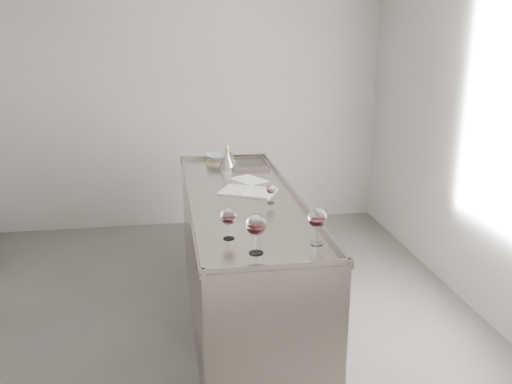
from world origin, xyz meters
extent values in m
cube|color=#514F4C|center=(0.00, 0.00, -0.01)|extent=(4.50, 5.00, 0.02)
cube|color=#ACA9A6|center=(0.00, 2.51, 1.40)|extent=(4.50, 0.02, 2.80)
cube|color=#ACA9A6|center=(2.26, 0.00, 1.40)|extent=(0.02, 5.00, 2.80)
cube|color=#9B928B|center=(0.50, 0.30, 0.46)|extent=(0.75, 2.40, 0.92)
cube|color=#9B928B|center=(0.50, 0.30, 0.93)|extent=(0.77, 2.42, 0.02)
cube|color=#9B928B|center=(0.50, -0.89, 0.96)|extent=(0.77, 0.02, 0.03)
cube|color=#9B928B|center=(0.50, 1.49, 0.96)|extent=(0.77, 0.02, 0.03)
cube|color=#9B928B|center=(0.14, 0.30, 0.96)|extent=(0.02, 2.42, 0.03)
cube|color=#9B928B|center=(0.86, 0.30, 0.96)|extent=(0.02, 2.42, 0.03)
cube|color=#595654|center=(0.68, 1.22, 0.94)|extent=(0.30, 0.38, 0.01)
cylinder|color=white|center=(0.31, -0.44, 0.94)|extent=(0.06, 0.06, 0.00)
cylinder|color=white|center=(0.31, -0.44, 0.99)|extent=(0.01, 0.01, 0.09)
ellipsoid|color=white|center=(0.31, -0.44, 1.07)|extent=(0.09, 0.09, 0.10)
cylinder|color=#340709|center=(0.31, -0.44, 1.05)|extent=(0.07, 0.07, 0.02)
cylinder|color=white|center=(0.43, -0.67, 0.94)|extent=(0.08, 0.08, 0.00)
cylinder|color=white|center=(0.43, -0.67, 1.00)|extent=(0.01, 0.01, 0.10)
ellipsoid|color=white|center=(0.43, -0.67, 1.10)|extent=(0.11, 0.11, 0.12)
cylinder|color=#37070B|center=(0.43, -0.67, 1.07)|extent=(0.08, 0.08, 0.02)
cylinder|color=white|center=(0.78, -0.60, 0.94)|extent=(0.07, 0.07, 0.00)
cylinder|color=white|center=(0.78, -0.60, 0.99)|extent=(0.01, 0.01, 0.10)
ellipsoid|color=white|center=(0.78, -0.60, 1.09)|extent=(0.11, 0.11, 0.11)
cylinder|color=#3A0710|center=(0.78, -0.60, 1.07)|extent=(0.08, 0.08, 0.02)
cylinder|color=white|center=(0.67, 0.16, 0.94)|extent=(0.05, 0.05, 0.00)
cylinder|color=white|center=(0.67, 0.16, 0.98)|extent=(0.01, 0.01, 0.07)
ellipsoid|color=white|center=(0.67, 0.16, 1.04)|extent=(0.07, 0.07, 0.07)
cylinder|color=#370710|center=(0.67, 0.16, 1.02)|extent=(0.05, 0.05, 0.01)
cube|color=white|center=(0.46, 0.48, 0.95)|extent=(0.28, 0.32, 0.01)
cube|color=white|center=(0.64, 0.39, 0.95)|extent=(0.28, 0.32, 0.01)
cylinder|color=white|center=(0.55, 0.44, 0.95)|extent=(0.13, 0.24, 0.01)
cube|color=white|center=(0.61, 0.75, 0.94)|extent=(0.30, 0.33, 0.00)
cylinder|color=#D1C387|center=(0.45, 1.34, 0.95)|extent=(0.27, 0.27, 0.02)
imported|color=gray|center=(0.45, 1.34, 0.99)|extent=(0.24, 0.24, 0.06)
cone|color=#9E968D|center=(0.49, 1.11, 1.00)|extent=(0.15, 0.15, 0.13)
cylinder|color=#9E968D|center=(0.49, 1.11, 1.08)|extent=(0.03, 0.03, 0.03)
cylinder|color=#AA742F|center=(0.49, 1.11, 1.11)|extent=(0.04, 0.04, 0.02)
cone|color=#9E968D|center=(0.49, 1.11, 1.14)|extent=(0.03, 0.03, 0.04)
camera|label=1|loc=(-0.02, -3.40, 2.11)|focal=40.00mm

